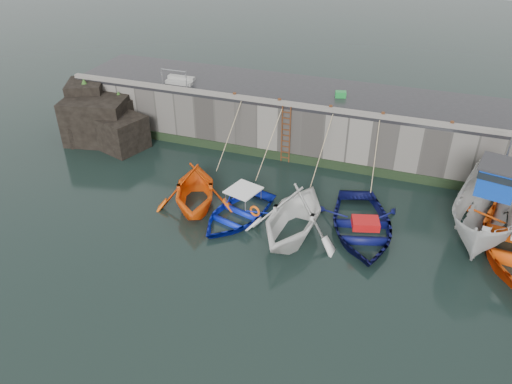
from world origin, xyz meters
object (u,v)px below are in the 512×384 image
(ladder, at_px, (286,135))
(bollard_b, at_px, (279,101))
(bollard_d, at_px, (383,115))
(boat_near_navy, at_px, (361,231))
(bollard_c, at_px, (331,108))
(bollard_e, at_px, (452,124))
(boat_near_blacktrim, at_px, (292,235))
(boat_far_white, at_px, (489,211))
(bollard_a, at_px, (235,95))
(boat_near_white, at_px, (196,205))
(boat_near_blue, at_px, (237,217))
(fish_crate, at_px, (341,94))

(ladder, xyz_separation_m, bollard_b, (-0.50, 0.34, 1.71))
(ladder, xyz_separation_m, bollard_d, (4.80, 0.34, 1.71))
(boat_near_navy, height_order, bollard_d, bollard_d)
(ladder, distance_m, bollard_c, 2.81)
(bollard_d, height_order, bollard_e, same)
(ladder, height_order, boat_near_blacktrim, ladder)
(boat_far_white, xyz_separation_m, bollard_a, (-13.01, 3.60, 2.16))
(boat_near_white, bearing_deg, ladder, 41.65)
(boat_near_navy, distance_m, bollard_a, 10.13)
(boat_near_blacktrim, bearing_deg, boat_far_white, 25.80)
(bollard_c, bearing_deg, boat_near_blue, -114.11)
(ladder, relative_size, boat_near_navy, 0.59)
(ladder, relative_size, boat_far_white, 0.43)
(boat_near_white, height_order, boat_near_navy, boat_near_white)
(boat_near_white, height_order, bollard_d, bollard_d)
(bollard_e, bearing_deg, bollard_b, 180.00)
(bollard_a, relative_size, bollard_d, 1.00)
(boat_near_white, distance_m, bollard_b, 7.09)
(boat_near_blue, distance_m, bollard_b, 6.94)
(bollard_c, xyz_separation_m, bollard_d, (2.60, 0.00, 0.00))
(bollard_a, bearing_deg, bollard_c, 0.00)
(bollard_c, bearing_deg, boat_near_navy, -62.54)
(bollard_b, bearing_deg, boat_near_navy, -44.22)
(bollard_e, bearing_deg, bollard_d, 180.00)
(boat_near_navy, distance_m, bollard_b, 8.31)
(boat_near_blacktrim, distance_m, bollard_e, 9.36)
(ladder, relative_size, boat_near_blue, 0.72)
(fish_crate, bearing_deg, bollard_a, -174.25)
(fish_crate, height_order, bollard_e, fish_crate)
(boat_near_white, bearing_deg, fish_crate, 35.20)
(boat_near_navy, bearing_deg, boat_near_blue, 172.43)
(ladder, relative_size, bollard_a, 11.43)
(boat_near_navy, distance_m, fish_crate, 8.44)
(boat_near_blacktrim, distance_m, boat_near_navy, 3.02)
(boat_near_blue, bearing_deg, boat_near_white, -169.99)
(bollard_e, bearing_deg, boat_near_blue, -144.41)
(boat_near_blacktrim, height_order, boat_near_navy, boat_near_blacktrim)
(boat_far_white, distance_m, bollard_b, 11.32)
(boat_near_navy, height_order, boat_far_white, boat_far_white)
(bollard_a, bearing_deg, boat_near_blue, -68.02)
(boat_near_navy, relative_size, boat_far_white, 0.73)
(boat_near_white, distance_m, boat_near_navy, 7.72)
(bollard_b, bearing_deg, boat_far_white, -18.88)
(ladder, relative_size, bollard_c, 11.43)
(boat_far_white, bearing_deg, fish_crate, 155.97)
(fish_crate, height_order, bollard_a, fish_crate)
(boat_near_blue, xyz_separation_m, bollard_c, (2.73, 6.11, 3.30))
(bollard_e, bearing_deg, boat_far_white, -60.76)
(bollard_a, height_order, bollard_c, same)
(bollard_c, bearing_deg, boat_near_white, -130.05)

